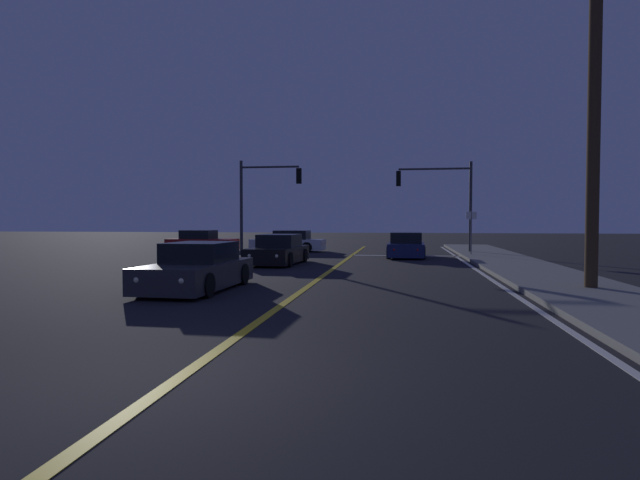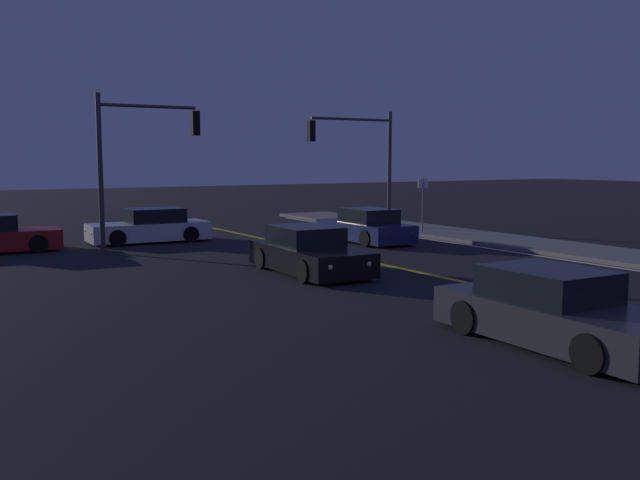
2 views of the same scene
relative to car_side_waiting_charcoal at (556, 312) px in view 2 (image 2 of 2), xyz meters
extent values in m
cube|color=gold|center=(2.99, 4.44, -0.58)|extent=(0.20, 43.27, 0.01)
cube|color=silver|center=(8.68, 4.44, -0.58)|extent=(0.16, 43.27, 0.01)
cube|color=silver|center=(5.96, 15.66, -0.58)|extent=(5.95, 0.50, 0.01)
cylinder|color=black|center=(-5.61, 19.47, -0.26)|extent=(0.65, 0.25, 0.64)
cylinder|color=black|center=(-5.70, 17.72, -0.26)|extent=(0.65, 0.25, 0.64)
sphere|color=#FFF4CC|center=(-4.85, 19.13, -0.06)|extent=(0.18, 0.18, 0.18)
sphere|color=#FFF4CC|center=(-4.91, 17.97, -0.06)|extent=(0.18, 0.18, 0.18)
cube|color=#2D2D33|center=(0.00, -0.07, -0.14)|extent=(2.00, 4.63, 0.68)
cube|color=black|center=(0.01, 0.21, 0.46)|extent=(1.67, 2.15, 0.60)
cylinder|color=black|center=(-0.92, -1.46, -0.26)|extent=(0.24, 0.65, 0.64)
cylinder|color=black|center=(0.92, 1.33, -0.26)|extent=(0.24, 0.65, 0.64)
cylinder|color=black|center=(-0.84, 1.38, -0.26)|extent=(0.24, 0.65, 0.64)
sphere|color=red|center=(0.64, 2.16, -0.06)|extent=(0.14, 0.14, 0.14)
sphere|color=red|center=(-0.52, 2.19, -0.06)|extent=(0.14, 0.14, 0.14)
cube|color=navy|center=(5.99, 14.54, -0.14)|extent=(1.95, 4.59, 0.68)
cube|color=black|center=(5.98, 14.26, 0.46)|extent=(1.64, 2.13, 0.60)
cylinder|color=black|center=(5.15, 15.96, -0.26)|extent=(0.23, 0.64, 0.64)
cylinder|color=black|center=(6.88, 15.93, -0.26)|extent=(0.23, 0.64, 0.64)
cylinder|color=black|center=(5.09, 13.14, -0.26)|extent=(0.23, 0.64, 0.64)
cylinder|color=black|center=(6.82, 13.11, -0.26)|extent=(0.23, 0.64, 0.64)
sphere|color=#FFF4CC|center=(5.46, 16.76, -0.06)|extent=(0.18, 0.18, 0.18)
sphere|color=#FFF4CC|center=(6.61, 16.74, -0.06)|extent=(0.18, 0.18, 0.18)
sphere|color=red|center=(5.37, 12.32, -0.06)|extent=(0.14, 0.14, 0.14)
sphere|color=red|center=(6.52, 12.30, -0.06)|extent=(0.14, 0.14, 0.14)
cube|color=black|center=(0.23, 9.02, -0.14)|extent=(2.09, 4.60, 0.68)
cube|color=black|center=(0.24, 9.29, 0.46)|extent=(1.72, 2.15, 0.60)
cylinder|color=black|center=(1.05, 7.58, -0.26)|extent=(0.25, 0.65, 0.64)
cylinder|color=black|center=(-0.72, 7.66, -0.26)|extent=(0.25, 0.65, 0.64)
cylinder|color=black|center=(1.18, 10.38, -0.26)|extent=(0.25, 0.65, 0.64)
cylinder|color=black|center=(-0.59, 10.46, -0.26)|extent=(0.25, 0.65, 0.64)
sphere|color=#FFF4CC|center=(0.72, 6.80, -0.06)|extent=(0.18, 0.18, 0.18)
sphere|color=#FFF4CC|center=(-0.45, 6.85, -0.06)|extent=(0.18, 0.18, 0.18)
sphere|color=red|center=(0.92, 11.20, -0.06)|extent=(0.14, 0.14, 0.14)
sphere|color=red|center=(-0.26, 11.25, -0.06)|extent=(0.14, 0.14, 0.14)
cube|color=silver|center=(-1.40, 18.81, -0.14)|extent=(4.67, 1.98, 0.68)
cube|color=black|center=(-1.13, 18.80, 0.46)|extent=(2.17, 1.63, 0.60)
cylinder|color=black|center=(-2.86, 18.02, -0.26)|extent=(0.65, 0.24, 0.64)
cylinder|color=black|center=(-2.80, 19.71, -0.26)|extent=(0.65, 0.24, 0.64)
cylinder|color=black|center=(-0.01, 17.92, -0.26)|extent=(0.65, 0.24, 0.64)
cylinder|color=black|center=(0.05, 19.61, -0.26)|extent=(0.65, 0.24, 0.64)
sphere|color=#FFF4CC|center=(-3.66, 18.33, -0.06)|extent=(0.18, 0.18, 0.18)
sphere|color=#FFF4CC|center=(-3.62, 19.46, -0.06)|extent=(0.18, 0.18, 0.18)
sphere|color=red|center=(0.83, 18.17, -0.06)|extent=(0.14, 0.14, 0.14)
sphere|color=red|center=(0.87, 19.29, -0.06)|extent=(0.14, 0.14, 0.14)
cylinder|color=#38383D|center=(9.73, 17.96, 2.13)|extent=(0.18, 0.18, 5.42)
cylinder|color=#38383D|center=(7.64, 17.96, 4.44)|extent=(4.19, 0.12, 0.12)
cube|color=black|center=(5.54, 17.96, 3.89)|extent=(0.28, 0.28, 0.90)
sphere|color=red|center=(5.54, 17.96, 4.16)|extent=(0.22, 0.22, 0.22)
sphere|color=#4C2D05|center=(5.54, 17.96, 3.89)|extent=(0.22, 0.22, 0.22)
sphere|color=#0A3814|center=(5.54, 17.96, 3.62)|extent=(0.22, 0.22, 0.22)
cylinder|color=#38383D|center=(-3.76, 16.56, 2.18)|extent=(0.18, 0.18, 5.53)
cylinder|color=#38383D|center=(-2.00, 16.56, 4.55)|extent=(3.51, 0.12, 0.12)
cube|color=black|center=(-0.25, 16.56, 4.00)|extent=(0.28, 0.28, 0.90)
sphere|color=red|center=(-0.25, 16.56, 4.27)|extent=(0.22, 0.22, 0.22)
sphere|color=#4C2D05|center=(-0.25, 16.56, 4.00)|extent=(0.22, 0.22, 0.22)
sphere|color=#0A3814|center=(-0.25, 16.56, 3.73)|extent=(0.22, 0.22, 0.22)
cylinder|color=slate|center=(9.43, 15.16, 0.66)|extent=(0.06, 0.06, 2.49)
cube|color=white|center=(9.43, 15.16, 1.65)|extent=(0.56, 0.07, 0.40)
camera|label=1|loc=(5.71, -14.48, 1.38)|focal=30.11mm
camera|label=2|loc=(-9.89, -8.29, 2.70)|focal=39.50mm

